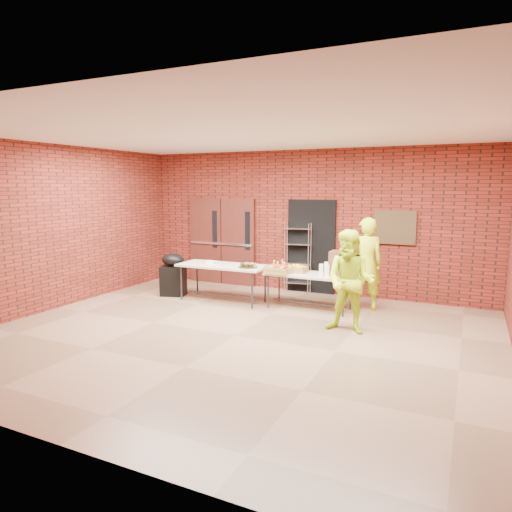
{
  "coord_description": "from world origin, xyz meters",
  "views": [
    {
      "loc": [
        3.34,
        -6.26,
        2.38
      ],
      "look_at": [
        -0.3,
        1.4,
        1.09
      ],
      "focal_mm": 32.0,
      "sensor_mm": 36.0,
      "label": 1
    }
  ],
  "objects_px": {
    "wire_rack": "(298,258)",
    "coffee_dispenser": "(340,263)",
    "table_left": "(223,268)",
    "table_right": "(309,277)",
    "covered_grill": "(173,274)",
    "volunteer_man": "(350,282)",
    "volunteer_woman": "(366,264)"
  },
  "relations": [
    {
      "from": "covered_grill",
      "to": "volunteer_man",
      "type": "bearing_deg",
      "value": -31.38
    },
    {
      "from": "table_left",
      "to": "volunteer_man",
      "type": "bearing_deg",
      "value": -18.79
    },
    {
      "from": "wire_rack",
      "to": "coffee_dispenser",
      "type": "relative_size",
      "value": 3.35
    },
    {
      "from": "covered_grill",
      "to": "volunteer_woman",
      "type": "xyz_separation_m",
      "value": [
        4.09,
        0.6,
        0.44
      ]
    },
    {
      "from": "table_right",
      "to": "covered_grill",
      "type": "bearing_deg",
      "value": -175.97
    },
    {
      "from": "wire_rack",
      "to": "coffee_dispenser",
      "type": "height_order",
      "value": "wire_rack"
    },
    {
      "from": "table_right",
      "to": "volunteer_man",
      "type": "height_order",
      "value": "volunteer_man"
    },
    {
      "from": "table_left",
      "to": "covered_grill",
      "type": "height_order",
      "value": "covered_grill"
    },
    {
      "from": "volunteer_woman",
      "to": "covered_grill",
      "type": "bearing_deg",
      "value": -16.27
    },
    {
      "from": "table_right",
      "to": "volunteer_woman",
      "type": "height_order",
      "value": "volunteer_woman"
    },
    {
      "from": "volunteer_woman",
      "to": "volunteer_man",
      "type": "relative_size",
      "value": 1.06
    },
    {
      "from": "table_left",
      "to": "table_right",
      "type": "height_order",
      "value": "table_left"
    },
    {
      "from": "covered_grill",
      "to": "volunteer_man",
      "type": "distance_m",
      "value": 4.28
    },
    {
      "from": "wire_rack",
      "to": "volunteer_man",
      "type": "distance_m",
      "value": 2.94
    },
    {
      "from": "covered_grill",
      "to": "volunteer_woman",
      "type": "bearing_deg",
      "value": -10.66
    },
    {
      "from": "wire_rack",
      "to": "table_right",
      "type": "relative_size",
      "value": 0.93
    },
    {
      "from": "table_left",
      "to": "volunteer_man",
      "type": "distance_m",
      "value": 3.07
    },
    {
      "from": "volunteer_man",
      "to": "table_left",
      "type": "bearing_deg",
      "value": 166.31
    },
    {
      "from": "wire_rack",
      "to": "covered_grill",
      "type": "relative_size",
      "value": 1.7
    },
    {
      "from": "table_left",
      "to": "volunteer_woman",
      "type": "xyz_separation_m",
      "value": [
        2.84,
        0.58,
        0.2
      ]
    },
    {
      "from": "wire_rack",
      "to": "coffee_dispenser",
      "type": "distance_m",
      "value": 1.73
    },
    {
      "from": "wire_rack",
      "to": "coffee_dispenser",
      "type": "bearing_deg",
      "value": -53.79
    },
    {
      "from": "wire_rack",
      "to": "volunteer_woman",
      "type": "bearing_deg",
      "value": -37.87
    },
    {
      "from": "coffee_dispenser",
      "to": "volunteer_man",
      "type": "height_order",
      "value": "volunteer_man"
    },
    {
      "from": "coffee_dispenser",
      "to": "volunteer_man",
      "type": "distance_m",
      "value": 1.29
    },
    {
      "from": "table_left",
      "to": "covered_grill",
      "type": "relative_size",
      "value": 2.02
    },
    {
      "from": "wire_rack",
      "to": "table_right",
      "type": "bearing_deg",
      "value": -72.15
    },
    {
      "from": "table_right",
      "to": "volunteer_woman",
      "type": "distance_m",
      "value": 1.11
    },
    {
      "from": "table_left",
      "to": "coffee_dispenser",
      "type": "relative_size",
      "value": 3.99
    },
    {
      "from": "wire_rack",
      "to": "table_left",
      "type": "height_order",
      "value": "wire_rack"
    },
    {
      "from": "covered_grill",
      "to": "volunteer_man",
      "type": "xyz_separation_m",
      "value": [
        4.16,
        -0.92,
        0.38
      ]
    },
    {
      "from": "volunteer_man",
      "to": "table_right",
      "type": "bearing_deg",
      "value": 138.1
    }
  ]
}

